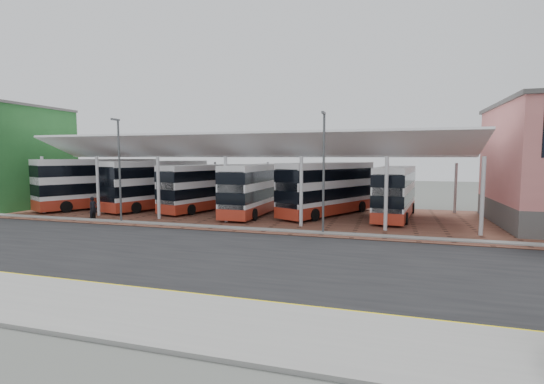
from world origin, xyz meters
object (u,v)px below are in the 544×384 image
object	(u,v)px
bus_0	(100,184)
pedestrian	(93,208)
bus_5	(395,192)
bus_3	(255,190)
bus_4	(328,189)
bus_1	(158,185)
bus_2	(206,188)

from	to	relation	value
bus_0	pedestrian	distance (m)	8.04
bus_5	pedestrian	distance (m)	25.05
bus_3	bus_4	distance (m)	6.47
bus_3	pedestrian	world-z (taller)	bus_3
bus_4	bus_5	size ratio (longest dim) A/B	1.05
bus_1	bus_3	distance (m)	10.59
bus_3	bus_5	bearing A→B (deg)	7.90
bus_3	bus_4	bearing A→B (deg)	13.36
bus_5	bus_2	bearing A→B (deg)	-172.52
bus_1	pedestrian	xyz separation A→B (m)	(-1.19, -7.62, -1.41)
bus_0	pedestrian	xyz separation A→B (m)	(4.65, -6.39, -1.49)
bus_2	pedestrian	size ratio (longest dim) A/B	5.82
bus_0	bus_5	world-z (taller)	bus_0
bus_4	bus_5	world-z (taller)	bus_4
bus_5	pedestrian	world-z (taller)	bus_5
bus_4	bus_5	distance (m)	5.66
bus_3	bus_5	xyz separation A→B (m)	(11.98, 1.37, -0.07)
bus_0	bus_1	distance (m)	5.97
bus_5	pedestrian	bearing A→B (deg)	-154.32
bus_0	bus_1	xyz separation A→B (m)	(5.84, 1.23, -0.09)
bus_4	pedestrian	world-z (taller)	bus_4
bus_3	bus_4	xyz separation A→B (m)	(6.32, 1.34, 0.09)
bus_2	pedestrian	bearing A→B (deg)	-113.67
bus_2	bus_4	bearing A→B (deg)	15.58
bus_2	bus_4	world-z (taller)	bus_4
bus_4	bus_5	xyz separation A→B (m)	(5.66, 0.03, -0.16)
pedestrian	bus_2	bearing A→B (deg)	-24.25
bus_1	pedestrian	size ratio (longest dim) A/B	6.29
bus_2	pedestrian	xyz separation A→B (m)	(-6.32, -7.86, -1.23)
bus_0	bus_5	distance (m)	28.41
bus_0	bus_4	distance (m)	22.76
pedestrian	bus_0	bearing A→B (deg)	50.59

